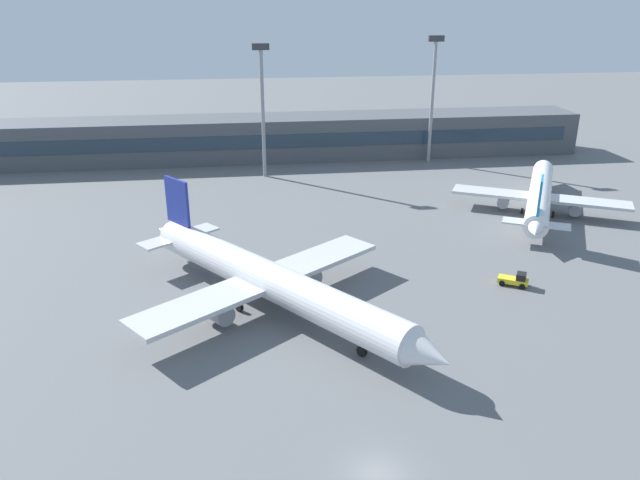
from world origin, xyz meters
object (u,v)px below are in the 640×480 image
object	(u,v)px
airplane_near	(272,282)
baggage_tug_yellow	(515,280)
floodlight_tower_west	(262,102)
floodlight_tower_east	(433,91)
airplane_mid	(540,194)

from	to	relation	value
airplane_near	baggage_tug_yellow	xyz separation A→B (m)	(29.97, 2.39, -2.77)
airplane_near	floodlight_tower_west	size ratio (longest dim) A/B	1.58
airplane_near	floodlight_tower_west	distance (m)	57.29
floodlight_tower_west	floodlight_tower_east	bearing A→B (deg)	10.31
baggage_tug_yellow	floodlight_tower_west	xyz separation A→B (m)	(-28.02, 53.79, 13.80)
airplane_near	baggage_tug_yellow	size ratio (longest dim) A/B	10.29
baggage_tug_yellow	floodlight_tower_west	bearing A→B (deg)	117.52
airplane_mid	floodlight_tower_west	bearing A→B (deg)	147.82
baggage_tug_yellow	floodlight_tower_east	size ratio (longest dim) A/B	0.15
floodlight_tower_west	floodlight_tower_east	size ratio (longest dim) A/B	0.97
baggage_tug_yellow	floodlight_tower_east	distance (m)	62.32
baggage_tug_yellow	floodlight_tower_east	bearing A→B (deg)	83.03
airplane_near	airplane_mid	size ratio (longest dim) A/B	1.09
floodlight_tower_west	baggage_tug_yellow	bearing A→B (deg)	-62.48
airplane_mid	airplane_near	bearing A→B (deg)	-147.96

